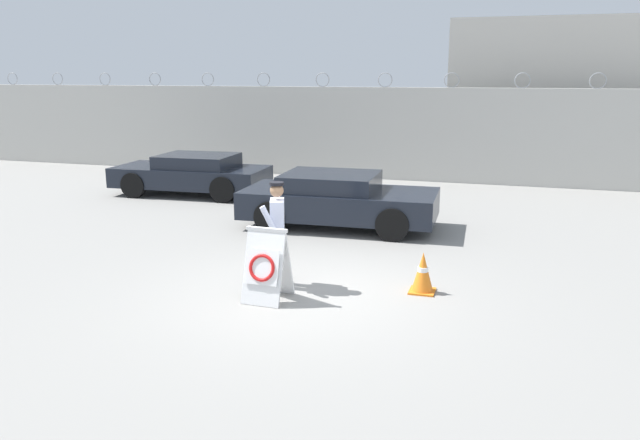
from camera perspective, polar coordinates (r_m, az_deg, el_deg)
The scene contains 8 objects.
ground_plane at distance 9.82m, azimuth -1.43°, elevation -6.81°, with size 90.00×90.00×0.00m, color gray.
perimeter_wall at distance 20.19m, azimuth 8.77°, elevation 7.76°, with size 36.00×0.30×3.38m.
building_block at distance 24.29m, azimuth 20.01°, elevation 10.61°, with size 6.52×5.64×5.11m.
barricade_sign at distance 9.45m, azimuth -4.93°, elevation -4.09°, with size 0.65×0.71×1.13m.
security_guard at distance 9.99m, azimuth -3.94°, elevation -0.82°, with size 0.35×0.66×1.70m.
traffic_cone_near at distance 9.95m, azimuth 9.38°, elevation -4.77°, with size 0.40×0.40×0.65m.
parked_car_front_coupe at distance 18.02m, azimuth -11.58°, elevation 4.18°, with size 4.36×2.07×1.14m.
parked_car_rear_sedan at distance 13.90m, azimuth 1.64°, elevation 1.89°, with size 4.34×2.14×1.20m.
Camera 1 is at (2.95, -8.73, 3.38)m, focal length 35.00 mm.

